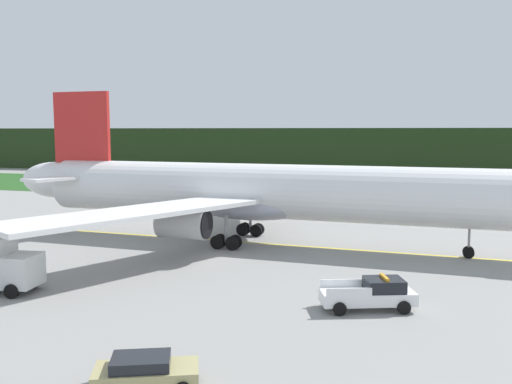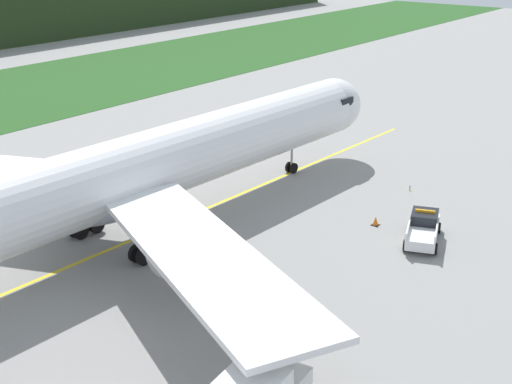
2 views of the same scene
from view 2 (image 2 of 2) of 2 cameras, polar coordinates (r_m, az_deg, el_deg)
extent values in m
plane|color=gray|center=(44.83, -4.52, -6.53)|extent=(320.00, 320.00, 0.00)
cube|color=yellow|center=(51.19, -8.28, -3.12)|extent=(69.69, 2.69, 0.01)
cylinder|color=white|center=(49.49, -8.56, 1.98)|extent=(43.72, 6.36, 4.87)
ellipsoid|color=white|center=(66.30, 6.09, 6.82)|extent=(5.52, 5.05, 4.87)
ellipsoid|color=#A9ABBC|center=(48.58, -10.36, -0.16)|extent=(11.62, 5.50, 2.68)
cube|color=black|center=(65.15, 5.55, 7.37)|extent=(1.96, 4.68, 0.70)
cylinder|color=#A0A0A0|center=(53.53, -18.18, 0.49)|extent=(4.04, 2.54, 2.41)
cylinder|color=black|center=(54.56, -16.42, 1.05)|extent=(0.20, 2.22, 2.21)
cube|color=white|center=(37.59, -4.27, -4.96)|extent=(13.90, 21.15, 0.35)
cylinder|color=#A0A0A0|center=(41.57, -5.65, -4.31)|extent=(4.04, 2.54, 2.41)
cylinder|color=black|center=(42.90, -3.76, -3.44)|extent=(0.20, 2.22, 2.21)
cylinder|color=gray|center=(62.22, 2.84, 2.97)|extent=(0.20, 0.20, 2.37)
cylinder|color=black|center=(62.73, 2.63, 1.99)|extent=(0.91, 0.25, 0.90)
cylinder|color=black|center=(62.44, 3.01, 1.89)|extent=(0.91, 0.25, 0.90)
cylinder|color=gray|center=(50.92, -13.42, -1.45)|extent=(0.28, 0.28, 2.37)
cylinder|color=black|center=(51.50, -12.47, -2.54)|extent=(1.21, 0.34, 1.20)
cylinder|color=black|center=(52.01, -12.95, -2.35)|extent=(1.21, 0.34, 1.20)
cylinder|color=black|center=(50.72, -13.69, -3.01)|extent=(1.21, 0.34, 1.20)
cylinder|color=black|center=(51.25, -14.17, -2.81)|extent=(1.21, 0.34, 1.20)
cylinder|color=gray|center=(46.37, -8.58, -3.31)|extent=(0.28, 0.28, 2.37)
cylinder|color=black|center=(47.52, -8.17, -4.25)|extent=(1.21, 0.34, 1.20)
cylinder|color=black|center=(47.05, -7.59, -4.48)|extent=(1.21, 0.34, 1.20)
cylinder|color=black|center=(46.68, -9.43, -4.79)|extent=(1.21, 0.34, 1.20)
cylinder|color=black|center=(46.20, -8.85, -5.04)|extent=(1.21, 0.34, 1.20)
cube|color=white|center=(50.14, 13.05, -3.07)|extent=(5.67, 3.66, 0.70)
cube|color=black|center=(50.76, 13.19, -1.93)|extent=(2.61, 2.40, 0.70)
cube|color=white|center=(48.79, 11.92, -2.92)|extent=(2.43, 0.98, 0.45)
cube|color=white|center=(48.71, 14.05, -3.14)|extent=(2.43, 0.98, 0.45)
cube|color=orange|center=(50.60, 13.23, -1.48)|extent=(0.66, 1.33, 0.16)
cylinder|color=black|center=(52.00, 12.10, -2.55)|extent=(0.80, 0.49, 0.76)
cylinder|color=black|center=(51.92, 14.25, -2.77)|extent=(0.80, 0.49, 0.76)
cylinder|color=black|center=(48.68, 11.70, -4.15)|extent=(0.80, 0.49, 0.76)
cylinder|color=black|center=(48.59, 14.00, -4.39)|extent=(0.80, 0.49, 0.76)
cube|color=black|center=(52.44, 9.41, -2.59)|extent=(0.53, 0.53, 0.03)
cone|color=orange|center=(52.31, 9.43, -2.25)|extent=(0.41, 0.41, 0.64)
cylinder|color=yellow|center=(59.66, 12.06, 0.24)|extent=(0.10, 0.10, 0.29)
sphere|color=blue|center=(59.59, 12.07, 0.42)|extent=(0.12, 0.12, 0.12)
camera|label=1|loc=(48.06, 51.43, 0.50)|focal=38.35mm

